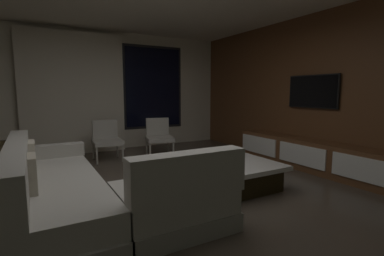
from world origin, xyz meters
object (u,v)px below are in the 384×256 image
(accent_chair_by_curtain, at_px, (107,138))
(book_stack_on_coffee_table, at_px, (218,160))
(accent_chair_near_window, at_px, (159,135))
(sectional_couch, at_px, (85,193))
(mounted_tv, at_px, (313,91))
(media_console, at_px, (312,156))
(coffee_table, at_px, (232,174))

(accent_chair_by_curtain, bearing_deg, book_stack_on_coffee_table, -67.57)
(book_stack_on_coffee_table, relative_size, accent_chair_near_window, 0.31)
(sectional_couch, bearing_deg, book_stack_on_coffee_table, 6.88)
(accent_chair_by_curtain, height_order, mounted_tv, mounted_tv)
(book_stack_on_coffee_table, bearing_deg, mounted_tv, 1.98)
(media_console, bearing_deg, accent_chair_by_curtain, 138.27)
(media_console, xyz_separation_m, mounted_tv, (0.18, 0.20, 1.10))
(book_stack_on_coffee_table, height_order, accent_chair_by_curtain, accent_chair_by_curtain)
(coffee_table, distance_m, accent_chair_by_curtain, 2.83)
(sectional_couch, xyz_separation_m, mounted_tv, (3.89, 0.29, 1.06))
(sectional_couch, height_order, mounted_tv, mounted_tv)
(book_stack_on_coffee_table, height_order, media_console, media_console)
(sectional_couch, distance_m, accent_chair_by_curtain, 2.79)
(coffee_table, xyz_separation_m, media_console, (1.72, 0.01, 0.06))
(mounted_tv, bearing_deg, book_stack_on_coffee_table, -178.02)
(accent_chair_near_window, bearing_deg, sectional_couch, -126.98)
(sectional_couch, relative_size, mounted_tv, 2.52)
(mounted_tv, bearing_deg, media_console, -132.38)
(book_stack_on_coffee_table, height_order, mounted_tv, mounted_tv)
(book_stack_on_coffee_table, bearing_deg, accent_chair_by_curtain, 112.43)
(book_stack_on_coffee_table, distance_m, accent_chair_by_curtain, 2.63)
(accent_chair_by_curtain, bearing_deg, coffee_table, -65.95)
(coffee_table, distance_m, accent_chair_near_window, 2.46)
(coffee_table, relative_size, book_stack_on_coffee_table, 4.86)
(accent_chair_near_window, bearing_deg, book_stack_on_coffee_table, -91.54)
(sectional_couch, xyz_separation_m, accent_chair_near_window, (1.90, 2.53, 0.14))
(coffee_table, distance_m, book_stack_on_coffee_table, 0.28)
(sectional_couch, relative_size, media_console, 0.81)
(accent_chair_by_curtain, bearing_deg, accent_chair_near_window, -6.93)
(coffee_table, xyz_separation_m, accent_chair_near_window, (-0.08, 2.44, 0.25))
(sectional_couch, xyz_separation_m, media_console, (3.71, 0.09, -0.04))
(mounted_tv, bearing_deg, coffee_table, -173.77)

